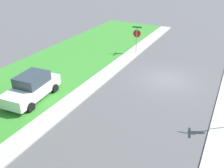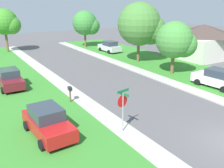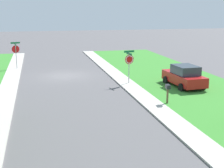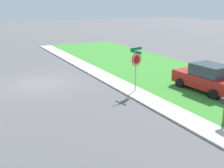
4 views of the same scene
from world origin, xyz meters
name	(u,v)px [view 2 (image 2 of 4)]	position (x,y,z in m)	size (l,w,h in m)	color
sidewalk_east	(160,78)	(4.70, 12.00, 0.05)	(1.40, 56.00, 0.10)	#B7B2A8
lawn_east	(191,72)	(9.40, 12.00, 0.04)	(8.00, 56.00, 0.08)	#38842D
sidewalk_west	(75,95)	(-4.70, 12.00, 0.05)	(1.40, 56.00, 0.10)	#B7B2A8
lawn_west	(18,106)	(-9.40, 12.00, 0.04)	(8.00, 56.00, 0.08)	#38842D
stop_sign_far_corner	(123,104)	(-4.86, 4.56, 1.89)	(0.91, 0.91, 2.77)	#9E9EA3
car_red_behind_trees	(48,122)	(-8.79, 6.56, 0.87)	(2.23, 4.40, 1.76)	red
car_maroon_driveway_right	(10,79)	(-9.01, 16.88, 0.87)	(2.05, 4.31, 1.76)	maroon
car_silver_far_down_street	(110,47)	(7.66, 27.04, 0.87)	(2.10, 4.33, 1.76)	silver
car_white_across_road	(217,78)	(7.28, 7.14, 0.87)	(2.36, 4.46, 1.76)	white
tree_across_left	(177,41)	(7.25, 12.49, 3.62)	(4.22, 3.92, 5.72)	brown
tree_sidewalk_far	(86,24)	(6.65, 33.03, 4.00)	(4.43, 4.12, 6.20)	brown
tree_sidewalk_mid	(142,25)	(7.62, 18.98, 4.73)	(5.83, 5.42, 7.62)	brown
tree_sidewalk_near	(6,23)	(-5.74, 35.26, 4.52)	(4.25, 3.95, 6.64)	brown
house_right_setback	(203,40)	(17.05, 17.14, 2.38)	(9.11, 7.92, 4.60)	silver
mailbox	(70,91)	(-5.69, 10.66, 1.01)	(0.28, 0.50, 1.31)	brown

